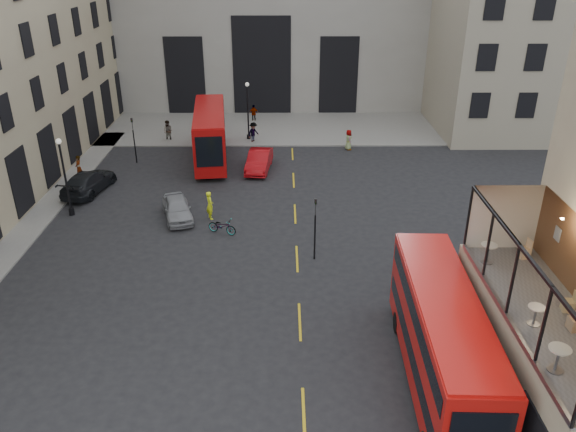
{
  "coord_description": "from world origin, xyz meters",
  "views": [
    {
      "loc": [
        -2.73,
        -16.07,
        16.34
      ],
      "look_at": [
        -2.52,
        11.49,
        3.0
      ],
      "focal_mm": 35.0,
      "sensor_mm": 36.0,
      "label": 1
    }
  ],
  "objects_px": {
    "traffic_light_near": "(315,221)",
    "street_lamp_a": "(66,182)",
    "car_b": "(259,161)",
    "cafe_chair_c": "(568,305)",
    "pedestrian_a": "(168,131)",
    "cafe_chair_d": "(524,252)",
    "bus_near": "(442,336)",
    "cafe_table_near": "(558,356)",
    "cyclist": "(210,205)",
    "car_a": "(177,208)",
    "pedestrian_c": "(254,113)",
    "street_lamp_b": "(248,115)",
    "pedestrian_d": "(348,140)",
    "traffic_light_far": "(133,135)",
    "cafe_chair_b": "(576,323)",
    "cafe_table_far": "(489,251)",
    "pedestrian_e": "(79,168)",
    "cafe_table_mid": "(536,313)",
    "bicycle": "(222,226)",
    "pedestrian_b": "(253,133)",
    "bus_far": "(210,132)",
    "car_c": "(89,182)"
  },
  "relations": [
    {
      "from": "bus_near",
      "to": "cafe_chair_c",
      "type": "relative_size",
      "value": 13.62
    },
    {
      "from": "pedestrian_b",
      "to": "cafe_chair_d",
      "type": "height_order",
      "value": "cafe_chair_d"
    },
    {
      "from": "street_lamp_a",
      "to": "bus_near",
      "type": "height_order",
      "value": "street_lamp_a"
    },
    {
      "from": "cafe_table_mid",
      "to": "cafe_chair_c",
      "type": "bearing_deg",
      "value": 27.39
    },
    {
      "from": "cafe_table_far",
      "to": "street_lamp_a",
      "type": "bearing_deg",
      "value": 147.77
    },
    {
      "from": "street_lamp_b",
      "to": "car_b",
      "type": "distance_m",
      "value": 8.04
    },
    {
      "from": "bicycle",
      "to": "pedestrian_b",
      "type": "height_order",
      "value": "pedestrian_b"
    },
    {
      "from": "bus_far",
      "to": "bicycle",
      "type": "xyz_separation_m",
      "value": [
        2.22,
        -13.52,
        -1.9
      ]
    },
    {
      "from": "car_b",
      "to": "pedestrian_e",
      "type": "height_order",
      "value": "pedestrian_e"
    },
    {
      "from": "pedestrian_e",
      "to": "cafe_chair_c",
      "type": "xyz_separation_m",
      "value": [
        25.84,
        -24.0,
        3.89
      ]
    },
    {
      "from": "cafe_chair_d",
      "to": "pedestrian_b",
      "type": "bearing_deg",
      "value": 113.75
    },
    {
      "from": "bus_near",
      "to": "street_lamp_a",
      "type": "bearing_deg",
      "value": 141.68
    },
    {
      "from": "cafe_chair_b",
      "to": "street_lamp_b",
      "type": "bearing_deg",
      "value": 110.66
    },
    {
      "from": "traffic_light_near",
      "to": "cyclist",
      "type": "xyz_separation_m",
      "value": [
        -6.61,
        5.37,
        -1.46
      ]
    },
    {
      "from": "traffic_light_near",
      "to": "street_lamp_a",
      "type": "bearing_deg",
      "value": 159.44
    },
    {
      "from": "pedestrian_c",
      "to": "cafe_chair_c",
      "type": "distance_m",
      "value": 41.93
    },
    {
      "from": "traffic_light_far",
      "to": "cafe_table_near",
      "type": "distance_m",
      "value": 37.07
    },
    {
      "from": "pedestrian_c",
      "to": "pedestrian_e",
      "type": "xyz_separation_m",
      "value": [
        -12.7,
        -15.63,
        0.09
      ]
    },
    {
      "from": "street_lamp_b",
      "to": "cafe_chair_b",
      "type": "bearing_deg",
      "value": -69.34
    },
    {
      "from": "street_lamp_a",
      "to": "pedestrian_c",
      "type": "relative_size",
      "value": 3.09
    },
    {
      "from": "street_lamp_b",
      "to": "pedestrian_d",
      "type": "relative_size",
      "value": 2.97
    },
    {
      "from": "car_a",
      "to": "pedestrian_b",
      "type": "relative_size",
      "value": 2.2
    },
    {
      "from": "pedestrian_d",
      "to": "cafe_chair_b",
      "type": "distance_m",
      "value": 32.41
    },
    {
      "from": "street_lamp_b",
      "to": "pedestrian_e",
      "type": "bearing_deg",
      "value": -142.4
    },
    {
      "from": "traffic_light_far",
      "to": "street_lamp_b",
      "type": "xyz_separation_m",
      "value": [
        9.0,
        6.0,
        -0.03
      ]
    },
    {
      "from": "bus_near",
      "to": "cafe_table_far",
      "type": "distance_m",
      "value": 3.98
    },
    {
      "from": "car_a",
      "to": "street_lamp_a",
      "type": "bearing_deg",
      "value": 158.32
    },
    {
      "from": "car_a",
      "to": "pedestrian_e",
      "type": "relative_size",
      "value": 2.21
    },
    {
      "from": "traffic_light_near",
      "to": "bus_near",
      "type": "height_order",
      "value": "bus_near"
    },
    {
      "from": "cafe_table_near",
      "to": "pedestrian_a",
      "type": "bearing_deg",
      "value": 117.48
    },
    {
      "from": "traffic_light_far",
      "to": "bus_near",
      "type": "bearing_deg",
      "value": -54.78
    },
    {
      "from": "car_b",
      "to": "pedestrian_a",
      "type": "xyz_separation_m",
      "value": [
        -8.62,
        7.37,
        0.19
      ]
    },
    {
      "from": "cyclist",
      "to": "car_a",
      "type": "bearing_deg",
      "value": 64.2
    },
    {
      "from": "car_b",
      "to": "car_c",
      "type": "height_order",
      "value": "car_b"
    },
    {
      "from": "pedestrian_d",
      "to": "cafe_chair_b",
      "type": "relative_size",
      "value": 2.12
    },
    {
      "from": "pedestrian_e",
      "to": "cafe_chair_c",
      "type": "distance_m",
      "value": 35.48
    },
    {
      "from": "pedestrian_e",
      "to": "cafe_chair_b",
      "type": "height_order",
      "value": "cafe_chair_b"
    },
    {
      "from": "cafe_chair_b",
      "to": "cafe_chair_d",
      "type": "relative_size",
      "value": 1.03
    },
    {
      "from": "pedestrian_b",
      "to": "cafe_table_far",
      "type": "height_order",
      "value": "cafe_table_far"
    },
    {
      "from": "cafe_table_mid",
      "to": "cafe_chair_c",
      "type": "distance_m",
      "value": 1.74
    },
    {
      "from": "pedestrian_a",
      "to": "pedestrian_b",
      "type": "xyz_separation_m",
      "value": [
        7.83,
        -0.45,
        -0.02
      ]
    },
    {
      "from": "pedestrian_a",
      "to": "cafe_chair_d",
      "type": "bearing_deg",
      "value": -35.49
    },
    {
      "from": "car_b",
      "to": "cafe_chair_c",
      "type": "bearing_deg",
      "value": -58.62
    },
    {
      "from": "car_b",
      "to": "pedestrian_d",
      "type": "bearing_deg",
      "value": 39.24
    },
    {
      "from": "cafe_table_near",
      "to": "car_a",
      "type": "bearing_deg",
      "value": 127.26
    },
    {
      "from": "cyclist",
      "to": "cafe_table_near",
      "type": "height_order",
      "value": "cafe_table_near"
    },
    {
      "from": "cafe_table_far",
      "to": "car_c",
      "type": "bearing_deg",
      "value": 141.24
    },
    {
      "from": "bus_near",
      "to": "car_b",
      "type": "bearing_deg",
      "value": 108.61
    },
    {
      "from": "traffic_light_near",
      "to": "street_lamp_a",
      "type": "relative_size",
      "value": 0.71
    },
    {
      "from": "bus_far",
      "to": "car_c",
      "type": "height_order",
      "value": "bus_far"
    }
  ]
}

